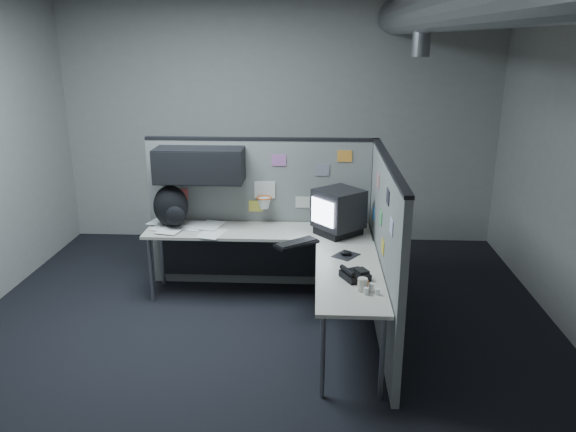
# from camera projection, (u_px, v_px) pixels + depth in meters

# --- Properties ---
(room) EXTENTS (5.62, 5.62, 3.22)m
(room) POSITION_uv_depth(u_px,v_px,m) (326.00, 107.00, 4.38)
(room) COLOR black
(room) RESTS_ON ground
(partition_back) EXTENTS (2.44, 0.42, 1.63)m
(partition_back) POSITION_uv_depth(u_px,v_px,m) (245.00, 198.00, 5.93)
(partition_back) COLOR slate
(partition_back) RESTS_ON ground
(partition_right) EXTENTS (0.07, 2.23, 1.63)m
(partition_right) POSITION_uv_depth(u_px,v_px,m) (384.00, 251.00, 4.94)
(partition_right) COLOR slate
(partition_right) RESTS_ON ground
(desk) EXTENTS (2.31, 2.11, 0.73)m
(desk) POSITION_uv_depth(u_px,v_px,m) (280.00, 251.00, 5.51)
(desk) COLOR beige
(desk) RESTS_ON ground
(monitor) EXTENTS (0.57, 0.57, 0.46)m
(monitor) POSITION_uv_depth(u_px,v_px,m) (338.00, 211.00, 5.56)
(monitor) COLOR black
(monitor) RESTS_ON desk
(keyboard) EXTENTS (0.44, 0.40, 0.04)m
(keyboard) POSITION_uv_depth(u_px,v_px,m) (296.00, 243.00, 5.33)
(keyboard) COLOR black
(keyboard) RESTS_ON desk
(mouse) EXTENTS (0.27, 0.28, 0.05)m
(mouse) POSITION_uv_depth(u_px,v_px,m) (346.00, 254.00, 5.07)
(mouse) COLOR black
(mouse) RESTS_ON desk
(phone) EXTENTS (0.26, 0.27, 0.10)m
(phone) POSITION_uv_depth(u_px,v_px,m) (355.00, 275.00, 4.57)
(phone) COLOR black
(phone) RESTS_ON desk
(bottles) EXTENTS (0.13, 0.14, 0.08)m
(bottles) POSITION_uv_depth(u_px,v_px,m) (369.00, 288.00, 4.34)
(bottles) COLOR silver
(bottles) RESTS_ON desk
(cup) EXTENTS (0.09, 0.09, 0.11)m
(cup) POSITION_uv_depth(u_px,v_px,m) (362.00, 285.00, 4.35)
(cup) COLOR beige
(cup) RESTS_ON desk
(papers) EXTENTS (0.89, 0.70, 0.02)m
(papers) POSITION_uv_depth(u_px,v_px,m) (186.00, 227.00, 5.82)
(papers) COLOR white
(papers) RESTS_ON desk
(backpack) EXTENTS (0.40, 0.36, 0.44)m
(backpack) POSITION_uv_depth(u_px,v_px,m) (171.00, 207.00, 5.78)
(backpack) COLOR black
(backpack) RESTS_ON desk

